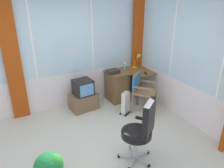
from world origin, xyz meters
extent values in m
cube|color=beige|center=(0.00, 0.00, -0.03)|extent=(5.14, 4.82, 0.06)
cube|color=silver|center=(0.00, 1.94, 0.42)|extent=(4.14, 0.06, 0.83)
cube|color=silver|center=(0.00, 1.94, 1.67)|extent=(4.06, 0.06, 1.68)
cube|color=white|center=(-0.69, 1.94, 1.67)|extent=(0.04, 0.07, 1.68)
cube|color=white|center=(0.69, 1.94, 1.67)|extent=(0.04, 0.07, 1.68)
cube|color=silver|center=(2.10, 0.00, 0.42)|extent=(0.06, 3.82, 0.83)
cube|color=silver|center=(2.10, 0.00, 1.67)|extent=(0.06, 3.74, 1.68)
cube|color=white|center=(2.10, 0.64, 1.67)|extent=(0.07, 0.04, 1.68)
cube|color=#A83E10|center=(-1.14, 1.86, 1.30)|extent=(0.34, 0.09, 2.59)
cube|color=#A83E10|center=(1.97, 1.81, 1.30)|extent=(0.34, 0.10, 2.59)
cube|color=brown|center=(1.50, 1.60, 0.76)|extent=(1.10, 0.59, 0.02)
cube|color=brown|center=(1.76, 1.18, 0.76)|extent=(0.59, 0.25, 0.02)
cube|color=brown|center=(1.18, 1.60, 0.37)|extent=(0.40, 0.55, 0.74)
cylinder|color=#4C4C51|center=(1.50, 1.09, 0.38)|extent=(0.04, 0.04, 0.75)
cylinder|color=#4C4C51|center=(0.99, 1.85, 0.38)|extent=(0.04, 0.04, 0.75)
cylinder|color=yellow|center=(1.82, 1.73, 0.79)|extent=(0.13, 0.13, 0.02)
cylinder|color=yellow|center=(1.82, 1.73, 0.88)|extent=(0.02, 0.02, 0.18)
cylinder|color=yellow|center=(1.87, 1.70, 1.06)|extent=(0.03, 0.07, 0.17)
cone|color=yellow|center=(1.92, 1.66, 1.10)|extent=(0.12, 0.12, 0.12)
cube|color=black|center=(1.79, 1.18, 0.79)|extent=(0.10, 0.16, 0.02)
cylinder|color=#49BDCC|center=(1.47, 1.67, 0.86)|extent=(0.06, 0.06, 0.16)
cone|color=white|center=(1.47, 1.67, 0.96)|extent=(0.06, 0.06, 0.06)
cube|color=#2C2624|center=(1.08, 1.58, 0.82)|extent=(0.31, 0.24, 0.09)
cylinder|color=olive|center=(1.47, 0.47, 0.24)|extent=(0.04, 0.04, 0.48)
cylinder|color=olive|center=(1.81, 0.75, 0.24)|extent=(0.04, 0.04, 0.48)
cylinder|color=olive|center=(1.20, 0.81, 0.24)|extent=(0.04, 0.04, 0.48)
cylinder|color=olive|center=(1.54, 1.09, 0.24)|extent=(0.04, 0.04, 0.48)
cube|color=olive|center=(1.50, 0.78, 0.50)|extent=(0.67, 0.67, 0.04)
cube|color=olive|center=(1.37, 0.95, 0.71)|extent=(0.36, 0.30, 0.39)
cube|color=#295E90|center=(1.37, 0.95, 0.73)|extent=(0.39, 0.33, 0.33)
cube|color=olive|center=(1.33, 0.64, 0.68)|extent=(0.30, 0.36, 0.03)
cube|color=olive|center=(1.68, 0.92, 0.68)|extent=(0.30, 0.36, 0.03)
cube|color=#B7B7BF|center=(0.30, -0.60, 0.04)|extent=(0.24, 0.20, 0.02)
cube|color=#B7B7BF|center=(0.45, -0.65, 0.04)|extent=(0.13, 0.28, 0.02)
cylinder|color=black|center=(0.50, -0.78, 0.02)|extent=(0.05, 0.05, 0.05)
cube|color=#B7B7BF|center=(0.55, -0.51, 0.04)|extent=(0.28, 0.04, 0.02)
cylinder|color=black|center=(0.69, -0.51, 0.02)|extent=(0.05, 0.05, 0.05)
cube|color=#B7B7BF|center=(0.45, -0.38, 0.04)|extent=(0.11, 0.28, 0.02)
cylinder|color=black|center=(0.48, -0.25, 0.02)|extent=(0.05, 0.05, 0.05)
cube|color=#B7B7BF|center=(0.29, -0.44, 0.04)|extent=(0.25, 0.19, 0.02)
cylinder|color=black|center=(0.17, -0.36, 0.02)|extent=(0.05, 0.05, 0.05)
cylinder|color=#B7B7BF|center=(0.41, -0.51, 0.27)|extent=(0.05, 0.05, 0.41)
cylinder|color=black|center=(0.41, -0.51, 0.51)|extent=(0.50, 0.50, 0.09)
cube|color=black|center=(0.52, -0.66, 0.84)|extent=(0.39, 0.33, 0.57)
cube|color=black|center=(0.62, -0.35, 0.64)|extent=(0.17, 0.20, 0.04)
cube|color=black|center=(0.19, -0.68, 0.64)|extent=(0.17, 0.20, 0.04)
cube|color=brown|center=(0.25, 1.54, 0.20)|extent=(0.69, 0.51, 0.39)
cube|color=black|center=(0.25, 1.54, 0.57)|extent=(0.46, 0.45, 0.36)
cube|color=#5C93CF|center=(0.28, 1.34, 0.57)|extent=(0.34, 0.05, 0.28)
cube|color=silver|center=(0.95, 0.82, 0.29)|extent=(0.06, 0.10, 0.52)
cube|color=silver|center=(0.98, 0.84, 0.29)|extent=(0.06, 0.10, 0.52)
cube|color=silver|center=(1.02, 0.86, 0.29)|extent=(0.06, 0.10, 0.52)
cube|color=silver|center=(1.06, 0.88, 0.29)|extent=(0.06, 0.10, 0.52)
cube|color=silver|center=(1.10, 0.90, 0.29)|extent=(0.06, 0.10, 0.52)
cube|color=black|center=(1.06, 0.80, 0.01)|extent=(0.22, 0.13, 0.03)
cube|color=black|center=(0.99, 0.92, 0.01)|extent=(0.22, 0.13, 0.03)
cube|color=silver|center=(1.13, 0.92, 0.32)|extent=(0.09, 0.10, 0.36)
sphere|color=#1D7237|center=(-0.99, -0.33, 0.27)|extent=(0.43, 0.43, 0.43)
sphere|color=#2C8730|center=(-0.90, -0.37, 0.36)|extent=(0.24, 0.24, 0.24)
camera|label=1|loc=(-1.28, -2.90, 2.59)|focal=34.35mm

